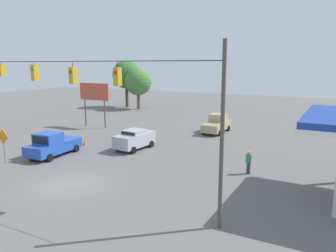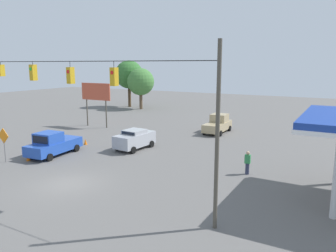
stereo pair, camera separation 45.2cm
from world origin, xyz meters
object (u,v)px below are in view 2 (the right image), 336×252
traffic_cone_second (50,152)px  traffic_cone_third (68,146)px  traffic_cone_fourth (85,142)px  tree_horizon_left (129,75)px  roadside_billboard (96,95)px  pedestrian (247,163)px  work_zone_sign (4,138)px  tree_horizon_right (141,82)px  overhead_signal_span (54,101)px  pickup_truck_tan_oncoming_deep (218,124)px  sedan_silver_withflow_mid (135,139)px  pickup_truck_blue_parked_shoulder (53,144)px  traffic_cone_nearest (28,157)px

traffic_cone_second → traffic_cone_third: (0.10, -2.18, 0.00)m
traffic_cone_fourth → tree_horizon_left: (13.42, -26.19, 5.67)m
tree_horizon_left → roadside_billboard: bearing=113.7°
traffic_cone_fourth → pedestrian: 16.58m
work_zone_sign → tree_horizon_right: tree_horizon_right is taller
traffic_cone_fourth → tree_horizon_left: size_ratio=0.07×
roadside_billboard → traffic_cone_second: bearing=113.4°
overhead_signal_span → pickup_truck_tan_oncoming_deep: (-2.66, -21.59, -4.65)m
roadside_billboard → tree_horizon_left: 20.07m
overhead_signal_span → roadside_billboard: size_ratio=3.90×
overhead_signal_span → traffic_cone_second: (6.83, -5.24, -5.34)m
sedan_silver_withflow_mid → work_zone_sign: (6.78, 8.66, 1.02)m
tree_horizon_left → pedestrian: bearing=137.8°
pickup_truck_blue_parked_shoulder → traffic_cone_second: (0.32, 0.10, -0.69)m
overhead_signal_span → traffic_cone_fourth: overhead_signal_span is taller
pickup_truck_tan_oncoming_deep → traffic_cone_fourth: size_ratio=8.81×
pedestrian → traffic_cone_nearest: bearing=18.1°
overhead_signal_span → pedestrian: (-9.81, -8.62, -4.76)m
tree_horizon_right → pickup_truck_blue_parked_shoulder: bearing=109.2°
tree_horizon_left → tree_horizon_right: (-3.62, 1.60, -1.15)m
work_zone_sign → pickup_truck_blue_parked_shoulder: bearing=-117.6°
traffic_cone_second → tree_horizon_right: tree_horizon_right is taller
traffic_cone_third → roadside_billboard: size_ratio=0.10×
traffic_cone_fourth → work_zone_sign: size_ratio=0.20×
pickup_truck_blue_parked_shoulder → work_zone_sign: bearing=62.4°
sedan_silver_withflow_mid → traffic_cone_nearest: bearing=53.7°
work_zone_sign → tree_horizon_right: size_ratio=0.39×
traffic_cone_third → traffic_cone_fourth: bearing=-95.0°
pickup_truck_blue_parked_shoulder → work_zone_sign: size_ratio=1.87×
overhead_signal_span → tree_horizon_right: (16.54, -34.19, -0.82)m
overhead_signal_span → tree_horizon_left: size_ratio=2.52×
pickup_truck_blue_parked_shoulder → overhead_signal_span: bearing=140.6°
overhead_signal_span → traffic_cone_third: bearing=-47.0°
work_zone_sign → overhead_signal_span: bearing=166.7°
traffic_cone_third → tree_horizon_left: tree_horizon_left is taller
pickup_truck_tan_oncoming_deep → traffic_cone_second: (9.49, 16.35, -0.69)m
pedestrian → roadside_billboard: bearing=-22.0°
pickup_truck_tan_oncoming_deep → traffic_cone_fourth: 15.25m
pickup_truck_blue_parked_shoulder → traffic_cone_nearest: size_ratio=9.19×
pickup_truck_blue_parked_shoulder → tree_horizon_right: 30.78m
roadside_billboard → tree_horizon_right: bearing=-75.2°
traffic_cone_nearest → tree_horizon_left: size_ratio=0.07×
sedan_silver_withflow_mid → traffic_cone_third: sedan_silver_withflow_mid is taller
pickup_truck_tan_oncoming_deep → tree_horizon_right: bearing=-33.3°
overhead_signal_span → pickup_truck_blue_parked_shoulder: size_ratio=4.07×
traffic_cone_nearest → sedan_silver_withflow_mid: bearing=-126.3°
pickup_truck_tan_oncoming_deep → traffic_cone_nearest: pickup_truck_tan_oncoming_deep is taller
pickup_truck_tan_oncoming_deep → tree_horizon_left: 27.33m
pickup_truck_tan_oncoming_deep → tree_horizon_right: size_ratio=0.71×
traffic_cone_second → roadside_billboard: size_ratio=0.10×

